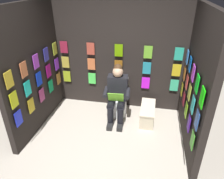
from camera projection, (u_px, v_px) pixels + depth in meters
name	position (u px, v px, depth m)	size (l,w,h in m)	color
ground_plane	(97.00, 167.00, 3.35)	(30.00, 30.00, 0.00)	#B2A899
display_wall_back	(119.00, 57.00, 4.54)	(2.88, 0.14, 2.34)	black
display_wall_left	(197.00, 83.00, 3.41)	(0.14, 1.95, 2.34)	black
display_wall_right	(33.00, 70.00, 3.90)	(0.14, 1.95, 2.34)	black
toilet	(118.00, 100.00, 4.58)	(0.41, 0.56, 0.77)	white
person_reading	(117.00, 94.00, 4.25)	(0.54, 0.70, 1.19)	black
comic_longbox_near	(147.00, 113.00, 4.41)	(0.30, 0.72, 0.33)	beige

